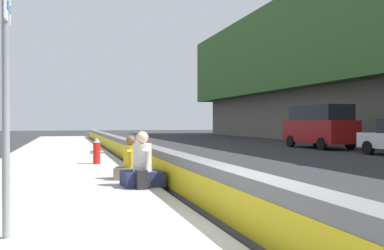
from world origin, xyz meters
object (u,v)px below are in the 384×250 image
object	(u,v)px
fire_hydrant	(97,151)
backpack	(142,180)
route_sign_post	(6,67)
seated_person_foreground	(142,169)
seated_person_middle	(131,165)
parked_car_fourth	(319,126)

from	to	relation	value
fire_hydrant	backpack	world-z (taller)	fire_hydrant
route_sign_post	seated_person_foreground	size ratio (longest dim) A/B	2.98
fire_hydrant	seated_person_middle	distance (m)	4.22
seated_person_foreground	parked_car_fourth	world-z (taller)	parked_car_fourth
fire_hydrant	backpack	xyz separation A→B (m)	(-5.83, -0.55, -0.25)
route_sign_post	seated_person_foreground	world-z (taller)	route_sign_post
route_sign_post	seated_person_middle	distance (m)	5.75
fire_hydrant	seated_person_foreground	bearing A→B (deg)	-173.38
route_sign_post	seated_person_middle	world-z (taller)	route_sign_post
seated_person_foreground	seated_person_middle	xyz separation A→B (m)	(1.21, 0.08, -0.04)
fire_hydrant	parked_car_fourth	size ratio (longest dim) A/B	0.17
seated_person_foreground	fire_hydrant	bearing A→B (deg)	6.62
seated_person_middle	backpack	world-z (taller)	seated_person_middle
seated_person_foreground	seated_person_middle	size ratio (longest dim) A/B	1.12
route_sign_post	seated_person_foreground	bearing A→B (deg)	-31.40
backpack	parked_car_fourth	bearing A→B (deg)	-44.25
seated_person_middle	backpack	size ratio (longest dim) A/B	2.68
fire_hydrant	parked_car_fourth	bearing A→B (deg)	-61.10
parked_car_fourth	seated_person_foreground	bearing A→B (deg)	134.96
fire_hydrant	seated_person_foreground	distance (m)	5.43
backpack	route_sign_post	bearing A→B (deg)	146.30
route_sign_post	seated_person_middle	bearing A→B (deg)	-24.10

